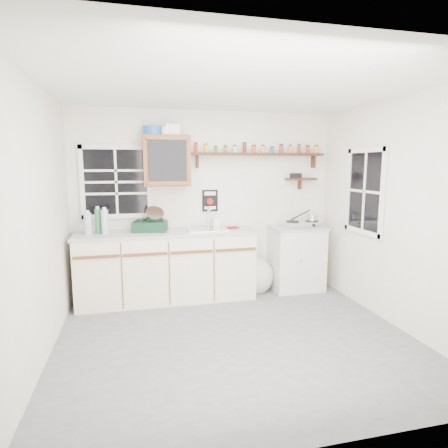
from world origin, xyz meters
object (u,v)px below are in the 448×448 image
Objects in this scene: hotplate at (302,224)px; right_cabinet at (296,258)px; main_cabinet at (167,266)px; spice_shelf at (259,153)px; dish_rack at (152,223)px; upper_cabinet at (167,161)px.

right_cabinet is at bearing 158.35° from hotplate.
main_cabinet is 2.54× the size of right_cabinet.
right_cabinet is 1.47× the size of hotplate.
dish_rack is at bearing -174.65° from spice_shelf.
spice_shelf is at bearing 16.69° from dish_rack.
upper_cabinet is 1.05× the size of hotplate.
upper_cabinet is at bearing 29.50° from dish_rack.
upper_cabinet is at bearing 76.32° from main_cabinet.
main_cabinet is at bearing 174.22° from hotplate.
spice_shelf is (-0.51, 0.19, 1.48)m from right_cabinet.
spice_shelf reaches higher than right_cabinet.
right_cabinet is at bearing -3.76° from upper_cabinet.
upper_cabinet is 2.07m from hotplate.
hotplate reaches higher than right_cabinet.
upper_cabinet is (-1.80, 0.12, 1.37)m from right_cabinet.
main_cabinet is 0.60m from dish_rack.
right_cabinet is at bearing 0.79° from main_cabinet.
spice_shelf is 1.16m from hotplate.
main_cabinet is at bearing -179.21° from right_cabinet.
dish_rack reaches higher than hotplate.
upper_cabinet is 1.35× the size of dish_rack.
right_cabinet is 2.26m from upper_cabinet.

